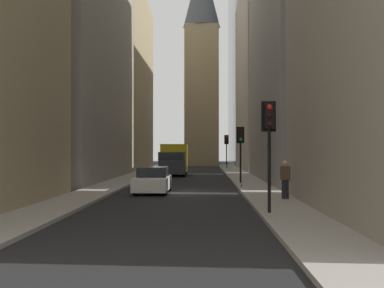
{
  "coord_description": "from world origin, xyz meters",
  "views": [
    {
      "loc": [
        -26.59,
        -1.47,
        2.4
      ],
      "look_at": [
        12.9,
        -0.37,
        2.82
      ],
      "focal_mm": 44.24,
      "sensor_mm": 36.0,
      "label": 1
    }
  ],
  "objects_px": {
    "traffic_light_far_junction": "(227,144)",
    "discarded_bottle": "(241,186)",
    "sedan_white": "(153,181)",
    "pedestrian": "(285,178)",
    "traffic_light_midblock": "(241,142)",
    "delivery_truck": "(174,159)",
    "traffic_light_foreground": "(269,130)"
  },
  "relations": [
    {
      "from": "traffic_light_foreground",
      "to": "delivery_truck",
      "type": "bearing_deg",
      "value": 11.09
    },
    {
      "from": "sedan_white",
      "to": "discarded_bottle",
      "type": "distance_m",
      "value": 5.28
    },
    {
      "from": "traffic_light_foreground",
      "to": "traffic_light_midblock",
      "type": "relative_size",
      "value": 1.06
    },
    {
      "from": "delivery_truck",
      "to": "traffic_light_far_junction",
      "type": "xyz_separation_m",
      "value": [
        13.24,
        -5.42,
        1.58
      ]
    },
    {
      "from": "traffic_light_far_junction",
      "to": "pedestrian",
      "type": "xyz_separation_m",
      "value": [
        -34.85,
        -1.08,
        -1.94
      ]
    },
    {
      "from": "pedestrian",
      "to": "discarded_bottle",
      "type": "distance_m",
      "value": 6.29
    },
    {
      "from": "traffic_light_foreground",
      "to": "pedestrian",
      "type": "bearing_deg",
      "value": -16.1
    },
    {
      "from": "sedan_white",
      "to": "traffic_light_far_junction",
      "type": "bearing_deg",
      "value": -10.05
    },
    {
      "from": "traffic_light_far_junction",
      "to": "discarded_bottle",
      "type": "distance_m",
      "value": 28.95
    },
    {
      "from": "sedan_white",
      "to": "pedestrian",
      "type": "distance_m",
      "value": 7.81
    },
    {
      "from": "traffic_light_midblock",
      "to": "discarded_bottle",
      "type": "distance_m",
      "value": 4.81
    },
    {
      "from": "traffic_light_foreground",
      "to": "traffic_light_far_junction",
      "type": "height_order",
      "value": "traffic_light_foreground"
    },
    {
      "from": "traffic_light_foreground",
      "to": "discarded_bottle",
      "type": "height_order",
      "value": "traffic_light_foreground"
    },
    {
      "from": "sedan_white",
      "to": "traffic_light_far_junction",
      "type": "relative_size",
      "value": 1.09
    },
    {
      "from": "traffic_light_foreground",
      "to": "discarded_bottle",
      "type": "bearing_deg",
      "value": 0.98
    },
    {
      "from": "sedan_white",
      "to": "pedestrian",
      "type": "height_order",
      "value": "pedestrian"
    },
    {
      "from": "delivery_truck",
      "to": "traffic_light_foreground",
      "type": "distance_m",
      "value": 26.83
    },
    {
      "from": "sedan_white",
      "to": "delivery_truck",
      "type": "bearing_deg",
      "value": 0.0
    },
    {
      "from": "delivery_truck",
      "to": "traffic_light_midblock",
      "type": "relative_size",
      "value": 1.72
    },
    {
      "from": "pedestrian",
      "to": "discarded_bottle",
      "type": "relative_size",
      "value": 6.47
    },
    {
      "from": "delivery_truck",
      "to": "sedan_white",
      "type": "bearing_deg",
      "value": -180.0
    },
    {
      "from": "delivery_truck",
      "to": "sedan_white",
      "type": "height_order",
      "value": "delivery_truck"
    },
    {
      "from": "delivery_truck",
      "to": "discarded_bottle",
      "type": "distance_m",
      "value": 16.39
    },
    {
      "from": "traffic_light_far_junction",
      "to": "sedan_white",
      "type": "bearing_deg",
      "value": 169.95
    },
    {
      "from": "traffic_light_midblock",
      "to": "discarded_bottle",
      "type": "xyz_separation_m",
      "value": [
        -4.01,
        0.27,
        -2.65
      ]
    },
    {
      "from": "sedan_white",
      "to": "traffic_light_foreground",
      "type": "distance_m",
      "value": 10.62
    },
    {
      "from": "delivery_truck",
      "to": "pedestrian",
      "type": "bearing_deg",
      "value": -163.25
    },
    {
      "from": "delivery_truck",
      "to": "sedan_white",
      "type": "relative_size",
      "value": 1.5
    },
    {
      "from": "traffic_light_midblock",
      "to": "pedestrian",
      "type": "xyz_separation_m",
      "value": [
        -10.05,
        -1.27,
        -1.8
      ]
    },
    {
      "from": "traffic_light_far_junction",
      "to": "discarded_bottle",
      "type": "xyz_separation_m",
      "value": [
        -28.81,
        0.45,
        -2.79
      ]
    },
    {
      "from": "traffic_light_foreground",
      "to": "traffic_light_midblock",
      "type": "bearing_deg",
      "value": -0.32
    },
    {
      "from": "delivery_truck",
      "to": "pedestrian",
      "type": "relative_size",
      "value": 3.7
    }
  ]
}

